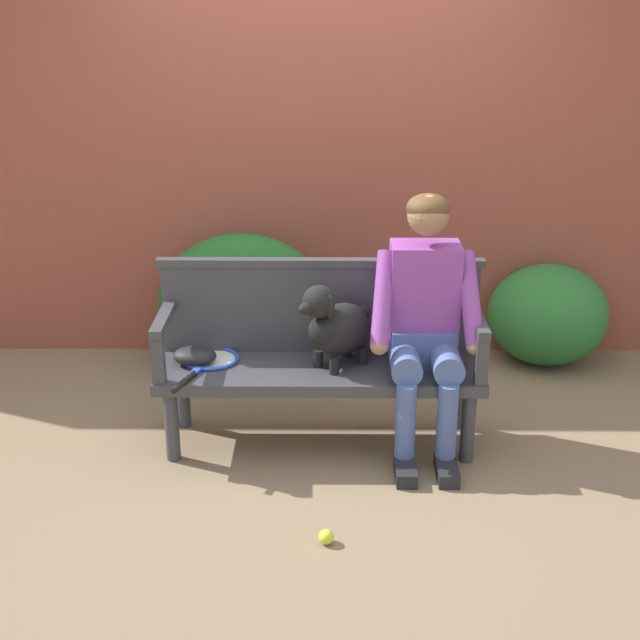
{
  "coord_description": "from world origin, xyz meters",
  "views": [
    {
      "loc": [
        0.03,
        -4.0,
        2.22
      ],
      "look_at": [
        0.0,
        0.0,
        0.68
      ],
      "focal_mm": 48.89,
      "sensor_mm": 36.0,
      "label": 1
    }
  ],
  "objects": [
    {
      "name": "ground_plane",
      "position": [
        0.0,
        0.0,
        0.0
      ],
      "size": [
        40.0,
        40.0,
        0.0
      ],
      "primitive_type": "plane",
      "color": "#7A664C"
    },
    {
      "name": "brick_garden_fence",
      "position": [
        0.0,
        1.38,
        1.34
      ],
      "size": [
        8.0,
        0.3,
        2.68
      ],
      "primitive_type": "cube",
      "color": "brown",
      "rests_on": "ground"
    },
    {
      "name": "hedge_bush_mid_left",
      "position": [
        1.4,
        1.05,
        0.32
      ],
      "size": [
        0.74,
        0.66,
        0.63
      ],
      "primitive_type": "ellipsoid",
      "color": "#286B2D",
      "rests_on": "ground"
    },
    {
      "name": "hedge_bush_mid_right",
      "position": [
        -0.48,
        1.0,
        0.42
      ],
      "size": [
        1.02,
        0.62,
        0.84
      ],
      "primitive_type": "ellipsoid",
      "color": "#1E5B23",
      "rests_on": "ground"
    },
    {
      "name": "garden_bench",
      "position": [
        0.0,
        0.0,
        0.37
      ],
      "size": [
        1.62,
        0.48,
        0.43
      ],
      "color": "#38383D",
      "rests_on": "ground"
    },
    {
      "name": "bench_backrest",
      "position": [
        0.0,
        0.21,
        0.69
      ],
      "size": [
        1.66,
        0.06,
        0.5
      ],
      "color": "#38383D",
      "rests_on": "garden_bench"
    },
    {
      "name": "bench_armrest_left_end",
      "position": [
        -0.77,
        -0.09,
        0.63
      ],
      "size": [
        0.06,
        0.48,
        0.28
      ],
      "color": "#38383D",
      "rests_on": "garden_bench"
    },
    {
      "name": "bench_armrest_right_end",
      "position": [
        0.77,
        -0.09,
        0.63
      ],
      "size": [
        0.06,
        0.48,
        0.28
      ],
      "color": "#38383D",
      "rests_on": "garden_bench"
    },
    {
      "name": "person_seated",
      "position": [
        0.51,
        -0.01,
        0.71
      ],
      "size": [
        0.56,
        0.64,
        1.3
      ],
      "color": "black",
      "rests_on": "ground"
    },
    {
      "name": "dog_on_bench",
      "position": [
        0.07,
        -0.01,
        0.66
      ],
      "size": [
        0.41,
        0.39,
        0.45
      ],
      "color": "black",
      "rests_on": "garden_bench"
    },
    {
      "name": "tennis_racket",
      "position": [
        -0.57,
        0.05,
        0.44
      ],
      "size": [
        0.36,
        0.58,
        0.03
      ],
      "color": "blue",
      "rests_on": "garden_bench"
    },
    {
      "name": "baseball_glove",
      "position": [
        -0.63,
        0.02,
        0.48
      ],
      "size": [
        0.23,
        0.18,
        0.09
      ],
      "primitive_type": "ellipsoid",
      "rotation": [
        0.0,
        0.0,
        -0.06
      ],
      "color": "black",
      "rests_on": "garden_bench"
    },
    {
      "name": "tennis_ball",
      "position": [
        0.03,
        -0.88,
        0.03
      ],
      "size": [
        0.07,
        0.07,
        0.07
      ],
      "primitive_type": "sphere",
      "color": "#CCDB33",
      "rests_on": "ground"
    }
  ]
}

